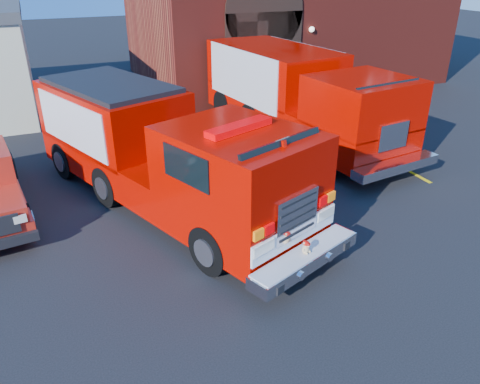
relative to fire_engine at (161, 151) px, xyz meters
name	(u,v)px	position (x,y,z in m)	size (l,w,h in m)	color
ground	(222,218)	(1.13, -1.34, -1.53)	(100.00, 100.00, 0.00)	black
parking_stripe_near	(397,165)	(7.63, -0.34, -1.53)	(0.12, 3.00, 0.01)	yellow
parking_stripe_mid	(344,136)	(7.63, 2.66, -1.53)	(0.12, 3.00, 0.01)	yellow
parking_stripe_far	(304,114)	(7.63, 5.66, -1.53)	(0.12, 3.00, 0.01)	yellow
fire_engine	(161,151)	(0.00, 0.00, 0.00)	(5.88, 9.93, 2.96)	black
secondary_truck	(298,93)	(5.88, 3.27, 0.14)	(4.05, 9.74, 3.07)	black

